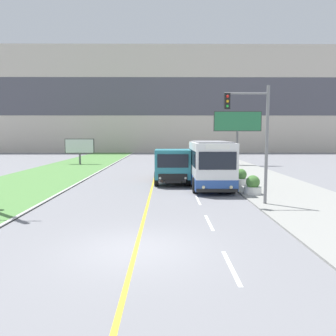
% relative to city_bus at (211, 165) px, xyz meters
% --- Properties ---
extents(ground_plane, '(300.00, 300.00, 0.00)m').
position_rel_city_bus_xyz_m(ground_plane, '(-3.96, -11.81, -1.62)').
color(ground_plane, slate).
extents(lane_marking_centre, '(2.88, 140.00, 0.01)m').
position_rel_city_bus_xyz_m(lane_marking_centre, '(-3.64, -10.36, -1.62)').
color(lane_marking_centre, gold).
rests_on(lane_marking_centre, ground_plane).
extents(apartment_block_background, '(80.00, 8.04, 21.45)m').
position_rel_city_bus_xyz_m(apartment_block_background, '(-3.96, 48.50, 9.11)').
color(apartment_block_background, beige).
rests_on(apartment_block_background, ground_plane).
extents(city_bus, '(2.65, 6.08, 3.20)m').
position_rel_city_bus_xyz_m(city_bus, '(0.00, 0.00, 0.00)').
color(city_bus, white).
rests_on(city_bus, ground_plane).
extents(dump_truck, '(2.58, 6.53, 2.58)m').
position_rel_city_bus_xyz_m(dump_truck, '(-2.53, 2.21, -0.31)').
color(dump_truck, black).
rests_on(dump_truck, ground_plane).
extents(traffic_light_mast, '(2.28, 0.32, 6.10)m').
position_rel_city_bus_xyz_m(traffic_light_mast, '(1.50, -5.22, 2.25)').
color(traffic_light_mast, slate).
rests_on(traffic_light_mast, ground_plane).
extents(billboard_large, '(5.68, 0.24, 6.41)m').
position_rel_city_bus_xyz_m(billboard_large, '(5.51, 17.25, 3.37)').
color(billboard_large, '#59595B').
rests_on(billboard_large, ground_plane).
extents(billboard_small, '(3.58, 0.24, 3.16)m').
position_rel_city_bus_xyz_m(billboard_small, '(-13.62, 18.45, 0.55)').
color(billboard_small, '#59595B').
rests_on(billboard_small, ground_plane).
extents(planter_round_near, '(1.03, 1.03, 1.13)m').
position_rel_city_bus_xyz_m(planter_round_near, '(2.22, -2.46, -1.04)').
color(planter_round_near, silver).
rests_on(planter_round_near, sidewalk_right).
extents(planter_round_second, '(1.04, 1.04, 1.13)m').
position_rel_city_bus_xyz_m(planter_round_second, '(2.37, 1.36, -1.05)').
color(planter_round_second, silver).
rests_on(planter_round_second, sidewalk_right).
extents(planter_round_third, '(1.01, 1.01, 1.10)m').
position_rel_city_bus_xyz_m(planter_round_third, '(2.48, 5.18, -1.06)').
color(planter_round_third, silver).
rests_on(planter_round_third, sidewalk_right).
extents(planter_round_far, '(1.04, 1.04, 1.14)m').
position_rel_city_bus_xyz_m(planter_round_far, '(2.33, 9.00, -1.04)').
color(planter_round_far, silver).
rests_on(planter_round_far, sidewalk_right).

